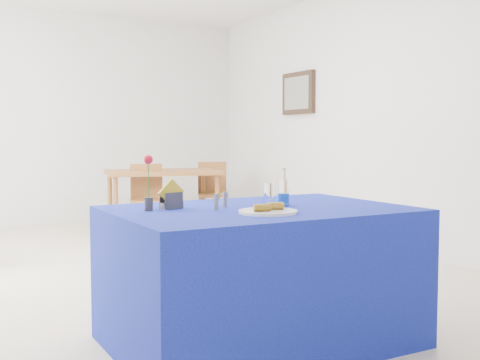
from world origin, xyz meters
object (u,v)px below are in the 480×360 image
chair_bg_right (212,189)px  oak_table (162,176)px  plate (268,212)px  water_bottle (284,193)px  blue_table (259,275)px  chair_bg_left (147,194)px

chair_bg_right → oak_table: bearing=-145.4°
plate → water_bottle: 0.37m
blue_table → water_bottle: size_ratio=7.44×
chair_bg_left → chair_bg_right: size_ratio=1.01×
water_bottle → chair_bg_right: size_ratio=0.26×
blue_table → chair_bg_right: 4.52m
blue_table → chair_bg_right: (1.76, 4.16, 0.10)m
plate → oak_table: size_ratio=0.21×
plate → blue_table: 0.46m
plate → chair_bg_right: bearing=67.2°
plate → blue_table: size_ratio=0.19×
plate → oak_table: plate is taller
chair_bg_right → chair_bg_left: bearing=-138.5°
chair_bg_right → plate: bearing=-89.5°
plate → oak_table: bearing=75.6°
chair_bg_left → chair_bg_right: chair_bg_left is taller
blue_table → chair_bg_right: size_ratio=1.92×
blue_table → chair_bg_right: chair_bg_right is taller
blue_table → oak_table: blue_table is taller
chair_bg_left → water_bottle: bearing=-79.6°
plate → blue_table: (0.09, 0.23, -0.39)m
plate → chair_bg_left: bearing=78.6°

